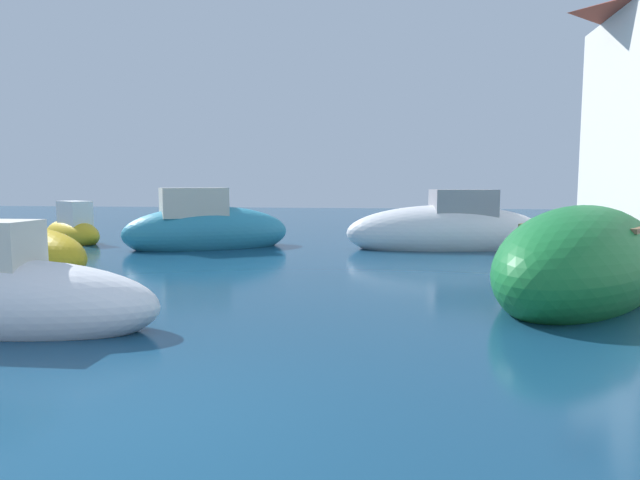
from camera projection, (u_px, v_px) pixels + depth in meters
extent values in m
plane|color=navy|center=(108.00, 434.00, 4.29)|extent=(80.00, 80.00, 0.00)
ellipsoid|color=#197233|center=(581.00, 264.00, 9.45)|extent=(4.94, 6.09, 2.05)
cube|color=brown|center=(583.00, 227.00, 9.38)|extent=(2.15, 1.93, 0.08)
ellipsoid|color=teal|center=(208.00, 233.00, 16.74)|extent=(5.28, 4.04, 1.64)
cube|color=beige|center=(194.00, 202.00, 16.50)|extent=(2.31, 2.08, 0.89)
ellipsoid|color=white|center=(446.00, 233.00, 16.47)|extent=(6.23, 2.73, 1.70)
cube|color=gray|center=(463.00, 203.00, 16.38)|extent=(1.98, 1.49, 0.80)
ellipsoid|color=white|center=(7.00, 304.00, 7.34)|extent=(4.30, 1.52, 1.23)
ellipsoid|color=gold|center=(72.00, 234.00, 18.28)|extent=(3.33, 2.78, 0.99)
cube|color=white|center=(75.00, 213.00, 18.03)|extent=(1.44, 1.28, 0.82)
ellipsoid|color=gold|center=(36.00, 255.00, 12.42)|extent=(3.75, 2.85, 1.23)
cube|color=brown|center=(35.00, 237.00, 12.38)|extent=(1.13, 1.29, 0.08)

